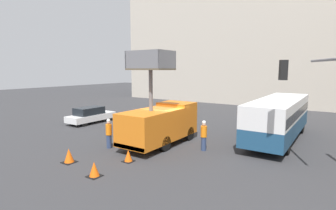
{
  "coord_description": "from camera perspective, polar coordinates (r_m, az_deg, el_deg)",
  "views": [
    {
      "loc": [
        9.84,
        -14.43,
        4.97
      ],
      "look_at": [
        -0.02,
        0.3,
        2.56
      ],
      "focal_mm": 28.0,
      "sensor_mm": 36.0,
      "label": 1
    }
  ],
  "objects": [
    {
      "name": "ground_plane",
      "position": [
        18.16,
        -0.46,
        -8.13
      ],
      "size": [
        120.0,
        120.0,
        0.0
      ],
      "primitive_type": "plane",
      "color": "#333335"
    },
    {
      "name": "building_backdrop_far",
      "position": [
        42.25,
        20.77,
        15.02
      ],
      "size": [
        44.0,
        10.0,
        21.35
      ],
      "color": "#BCB2A3",
      "rests_on": "ground_plane"
    },
    {
      "name": "utility_truck",
      "position": [
        17.28,
        -1.78,
        -3.6
      ],
      "size": [
        2.56,
        6.07,
        6.08
      ],
      "color": "orange",
      "rests_on": "ground_plane"
    },
    {
      "name": "city_bus",
      "position": [
        20.07,
        23.01,
        -2.12
      ],
      "size": [
        2.57,
        10.21,
        2.93
      ],
      "rotation": [
        0.0,
        0.0,
        1.53
      ],
      "color": "navy",
      "rests_on": "ground_plane"
    },
    {
      "name": "road_worker_near_truck",
      "position": [
        17.09,
        -12.75,
        -6.04
      ],
      "size": [
        0.38,
        0.38,
        1.89
      ],
      "rotation": [
        0.0,
        0.0,
        4.96
      ],
      "color": "navy",
      "rests_on": "ground_plane"
    },
    {
      "name": "road_worker_directing",
      "position": [
        16.33,
        7.78,
        -6.59
      ],
      "size": [
        0.38,
        0.38,
        1.88
      ],
      "rotation": [
        0.0,
        0.0,
        5.37
      ],
      "color": "navy",
      "rests_on": "ground_plane"
    },
    {
      "name": "traffic_cone_near_truck",
      "position": [
        13.04,
        -15.76,
        -13.39
      ],
      "size": [
        0.62,
        0.62,
        0.7
      ],
      "color": "black",
      "rests_on": "ground_plane"
    },
    {
      "name": "traffic_cone_mid_road",
      "position": [
        14.63,
        -8.63,
        -10.94
      ],
      "size": [
        0.57,
        0.57,
        0.65
      ],
      "color": "black",
      "rests_on": "ground_plane"
    },
    {
      "name": "traffic_cone_far_side",
      "position": [
        15.28,
        -20.75,
        -10.33
      ],
      "size": [
        0.67,
        0.67,
        0.76
      ],
      "color": "black",
      "rests_on": "ground_plane"
    },
    {
      "name": "parked_car_curbside",
      "position": [
        25.52,
        -16.49,
        -2.08
      ],
      "size": [
        1.75,
        4.63,
        1.5
      ],
      "color": "silver",
      "rests_on": "ground_plane"
    }
  ]
}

